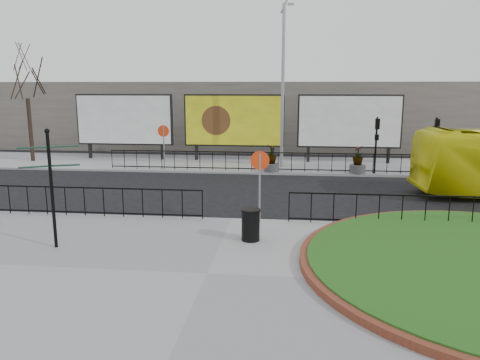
# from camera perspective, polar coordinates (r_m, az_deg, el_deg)

# --- Properties ---
(ground) EXTENTS (90.00, 90.00, 0.00)m
(ground) POSITION_cam_1_polar(r_m,az_deg,el_deg) (16.64, -0.98, -5.07)
(ground) COLOR black
(ground) RESTS_ON ground
(pavement_near) EXTENTS (30.00, 10.00, 0.12)m
(pavement_near) POSITION_cam_1_polar(r_m,az_deg,el_deg) (11.96, -4.03, -11.56)
(pavement_near) COLOR gray
(pavement_near) RESTS_ON ground
(pavement_far) EXTENTS (44.00, 6.00, 0.12)m
(pavement_far) POSITION_cam_1_polar(r_m,az_deg,el_deg) (28.29, 2.05, 1.92)
(pavement_far) COLOR gray
(pavement_far) RESTS_ON ground
(railing_near_left) EXTENTS (10.00, 0.10, 1.10)m
(railing_near_left) POSITION_cam_1_polar(r_m,az_deg,el_deg) (17.94, -20.51, -2.38)
(railing_near_left) COLOR black
(railing_near_left) RESTS_ON pavement_near
(railing_near_right) EXTENTS (9.00, 0.10, 1.10)m
(railing_near_right) POSITION_cam_1_polar(r_m,az_deg,el_deg) (16.67, 21.68, -3.48)
(railing_near_right) COLOR black
(railing_near_right) RESTS_ON pavement_near
(railing_far) EXTENTS (18.00, 0.10, 1.10)m
(railing_far) POSITION_cam_1_polar(r_m,az_deg,el_deg) (25.47, 3.87, 2.23)
(railing_far) COLOR black
(railing_far) RESTS_ON pavement_far
(speed_sign_far) EXTENTS (0.64, 0.07, 2.47)m
(speed_sign_far) POSITION_cam_1_polar(r_m,az_deg,el_deg) (26.34, -9.30, 5.15)
(speed_sign_far) COLOR gray
(speed_sign_far) RESTS_ON pavement_far
(speed_sign_near) EXTENTS (0.64, 0.07, 2.47)m
(speed_sign_near) POSITION_cam_1_polar(r_m,az_deg,el_deg) (15.72, 2.44, 1.12)
(speed_sign_near) COLOR gray
(speed_sign_near) RESTS_ON pavement_near
(billboard_left) EXTENTS (6.20, 0.31, 4.10)m
(billboard_left) POSITION_cam_1_polar(r_m,az_deg,el_deg) (30.73, -13.91, 7.12)
(billboard_left) COLOR black
(billboard_left) RESTS_ON pavement_far
(billboard_mid) EXTENTS (6.20, 0.31, 4.10)m
(billboard_mid) POSITION_cam_1_polar(r_m,az_deg,el_deg) (29.09, -0.74, 7.23)
(billboard_mid) COLOR black
(billboard_mid) RESTS_ON pavement_far
(billboard_right) EXTENTS (6.20, 0.31, 4.10)m
(billboard_right) POSITION_cam_1_polar(r_m,az_deg,el_deg) (29.09, 13.18, 6.93)
(billboard_right) COLOR black
(billboard_right) RESTS_ON pavement_far
(lamp_post) EXTENTS (0.74, 0.18, 9.23)m
(lamp_post) POSITION_cam_1_polar(r_m,az_deg,el_deg) (26.84, 5.25, 11.59)
(lamp_post) COLOR gray
(lamp_post) RESTS_ON pavement_far
(signal_pole_a) EXTENTS (0.22, 0.26, 3.00)m
(signal_pole_a) POSITION_cam_1_polar(r_m,az_deg,el_deg) (25.70, 16.31, 5.10)
(signal_pole_a) COLOR black
(signal_pole_a) RESTS_ON pavement_far
(signal_pole_b) EXTENTS (0.22, 0.26, 3.00)m
(signal_pole_b) POSITION_cam_1_polar(r_m,az_deg,el_deg) (26.39, 22.75, 4.82)
(signal_pole_b) COLOR black
(signal_pole_b) RESTS_ON pavement_far
(tree_left) EXTENTS (2.00, 2.00, 7.00)m
(tree_left) POSITION_cam_1_polar(r_m,az_deg,el_deg) (31.69, -24.41, 8.42)
(tree_left) COLOR #2D2119
(tree_left) RESTS_ON pavement_far
(building_backdrop) EXTENTS (40.00, 10.00, 5.00)m
(building_backdrop) POSITION_cam_1_polar(r_m,az_deg,el_deg) (37.95, 3.20, 8.04)
(building_backdrop) COLOR slate
(building_backdrop) RESTS_ON ground
(fingerpost_sign) EXTENTS (1.54, 0.93, 3.45)m
(fingerpost_sign) POSITION_cam_1_polar(r_m,az_deg,el_deg) (14.22, -22.08, 0.36)
(fingerpost_sign) COLOR black
(fingerpost_sign) RESTS_ON pavement_near
(litter_bin) EXTENTS (0.59, 0.59, 0.97)m
(litter_bin) POSITION_cam_1_polar(r_m,az_deg,el_deg) (14.16, 1.31, -5.46)
(litter_bin) COLOR black
(litter_bin) RESTS_ON pavement_near
(planter_b) EXTENTS (0.84, 0.84, 1.48)m
(planter_b) POSITION_cam_1_polar(r_m,az_deg,el_deg) (25.56, 3.85, 2.41)
(planter_b) COLOR #4C4C4F
(planter_b) RESTS_ON pavement_far
(planter_c) EXTENTS (0.85, 0.85, 1.48)m
(planter_c) POSITION_cam_1_polar(r_m,az_deg,el_deg) (25.80, 14.16, 2.15)
(planter_c) COLOR #4C4C4F
(planter_c) RESTS_ON pavement_far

